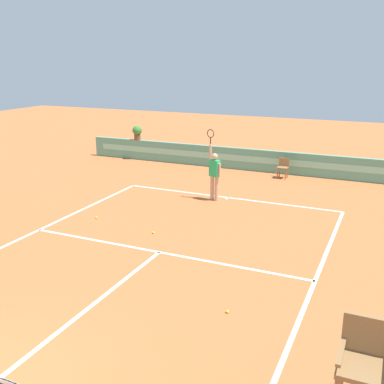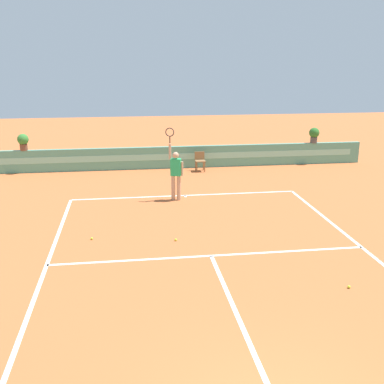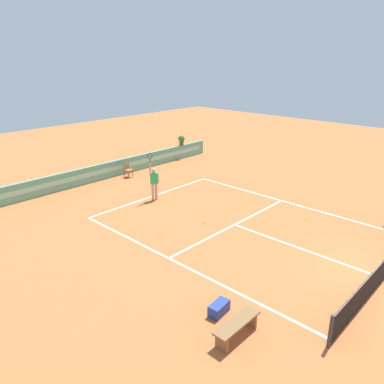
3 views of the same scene
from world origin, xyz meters
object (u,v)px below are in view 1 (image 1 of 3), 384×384
object	(u,v)px
tennis_ball_mid_court	(97,218)
potted_plant_far_left	(137,132)
tennis_ball_near_baseline	(227,311)
ball_kid_chair	(283,167)
tennis_player	(214,172)
tennis_ball_by_sideline	(153,233)

from	to	relation	value
tennis_ball_mid_court	potted_plant_far_left	distance (m)	9.19
tennis_ball_near_baseline	potted_plant_far_left	world-z (taller)	potted_plant_far_left
ball_kid_chair	tennis_player	world-z (taller)	tennis_player
tennis_player	tennis_ball_mid_court	xyz separation A→B (m)	(-2.74, -3.45, -1.02)
tennis_ball_by_sideline	potted_plant_far_left	distance (m)	10.63
ball_kid_chair	potted_plant_far_left	xyz separation A→B (m)	(-7.67, 0.73, 0.93)
tennis_player	tennis_ball_by_sideline	world-z (taller)	tennis_player
tennis_ball_by_sideline	ball_kid_chair	bearing A→B (deg)	76.49
tennis_player	tennis_ball_near_baseline	size ratio (longest dim) A/B	38.01
potted_plant_far_left	tennis_player	bearing A→B (deg)	-39.10
tennis_ball_mid_court	tennis_ball_near_baseline	bearing A→B (deg)	-32.41
tennis_ball_near_baseline	potted_plant_far_left	size ratio (longest dim) A/B	0.09
tennis_ball_near_baseline	potted_plant_far_left	xyz separation A→B (m)	(-9.23, 12.14, 1.38)
tennis_ball_mid_court	potted_plant_far_left	bearing A→B (deg)	111.92
tennis_ball_by_sideline	potted_plant_far_left	size ratio (longest dim) A/B	0.09
tennis_player	potted_plant_far_left	size ratio (longest dim) A/B	3.57
tennis_player	potted_plant_far_left	xyz separation A→B (m)	(-6.13, 4.98, 0.36)
tennis_player	tennis_ball_by_sideline	xyz separation A→B (m)	(-0.42, -3.87, -1.02)
tennis_ball_near_baseline	tennis_ball_mid_court	size ratio (longest dim) A/B	1.00
ball_kid_chair	tennis_ball_mid_court	distance (m)	8.82
ball_kid_chair	tennis_ball_mid_court	bearing A→B (deg)	-119.02
tennis_ball_mid_court	ball_kid_chair	bearing A→B (deg)	60.98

